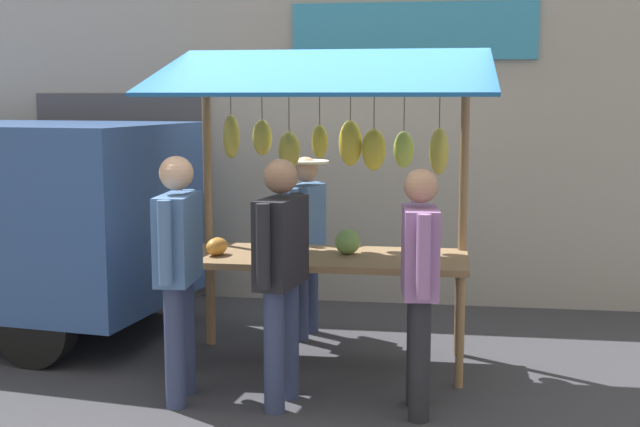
# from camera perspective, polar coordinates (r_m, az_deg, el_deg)

# --- Properties ---
(ground_plane) EXTENTS (40.00, 40.00, 0.00)m
(ground_plane) POSITION_cam_1_polar(r_m,az_deg,el_deg) (6.73, 0.39, -10.26)
(ground_plane) COLOR #38383D
(street_backdrop) EXTENTS (9.00, 0.30, 3.40)m
(street_backdrop) POSITION_cam_1_polar(r_m,az_deg,el_deg) (8.59, 2.20, 5.23)
(street_backdrop) COLOR #9E998E
(street_backdrop) RESTS_ON ground
(market_stall) EXTENTS (2.50, 1.46, 2.50)m
(market_stall) POSITION_cam_1_polar(r_m,az_deg,el_deg) (6.48, 0.48, 3.12)
(market_stall) COLOR olive
(market_stall) RESTS_ON ground
(vendor_with_sunhat) EXTENTS (0.41, 0.68, 1.60)m
(vendor_with_sunhat) POSITION_cam_1_polar(r_m,az_deg,el_deg) (7.27, -1.00, -1.28)
(vendor_with_sunhat) COLOR navy
(vendor_with_sunhat) RESTS_ON ground
(shopper_in_grey_tee) EXTENTS (0.31, 0.71, 1.70)m
(shopper_in_grey_tee) POSITION_cam_1_polar(r_m,az_deg,el_deg) (5.62, -2.67, -3.46)
(shopper_in_grey_tee) COLOR navy
(shopper_in_grey_tee) RESTS_ON ground
(shopper_in_striped_shirt) EXTENTS (0.27, 0.70, 1.64)m
(shopper_in_striped_shirt) POSITION_cam_1_polar(r_m,az_deg,el_deg) (5.51, 6.83, -4.13)
(shopper_in_striped_shirt) COLOR #232328
(shopper_in_striped_shirt) RESTS_ON ground
(shopper_with_ponytail) EXTENTS (0.25, 0.72, 1.71)m
(shopper_with_ponytail) POSITION_cam_1_polar(r_m,az_deg,el_deg) (5.78, -9.67, -3.14)
(shopper_with_ponytail) COLOR navy
(shopper_with_ponytail) RESTS_ON ground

